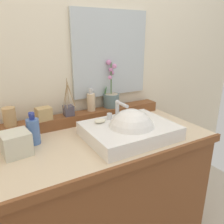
# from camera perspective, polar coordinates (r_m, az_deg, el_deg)

# --- Properties ---
(wall_back) EXTENTS (3.15, 0.20, 2.77)m
(wall_back) POSITION_cam_1_polar(r_m,az_deg,el_deg) (1.60, -10.40, 17.40)
(wall_back) COLOR beige
(wall_back) RESTS_ON ground
(vanity_cabinet) EXTENTS (1.23, 0.66, 0.87)m
(vanity_cabinet) POSITION_cam_1_polar(r_m,az_deg,el_deg) (1.55, -2.33, -20.65)
(vanity_cabinet) COLOR brown
(vanity_cabinet) RESTS_ON ground
(back_ledge) EXTENTS (1.16, 0.10, 0.07)m
(back_ledge) POSITION_cam_1_polar(r_m,az_deg,el_deg) (1.53, -7.12, -1.32)
(back_ledge) COLOR brown
(back_ledge) RESTS_ON vanity_cabinet
(sink_basin) EXTENTS (0.50, 0.39, 0.29)m
(sink_basin) POSITION_cam_1_polar(r_m,az_deg,el_deg) (1.29, 4.67, -4.95)
(sink_basin) COLOR white
(sink_basin) RESTS_ON vanity_cabinet
(soap_bar) EXTENTS (0.07, 0.04, 0.02)m
(soap_bar) POSITION_cam_1_polar(r_m,az_deg,el_deg) (1.30, -3.16, -2.30)
(soap_bar) COLOR beige
(soap_bar) RESTS_ON sink_basin
(potted_plant) EXTENTS (0.11, 0.11, 0.33)m
(potted_plant) POSITION_cam_1_polar(r_m,az_deg,el_deg) (1.61, -0.25, 3.98)
(potted_plant) COLOR slate
(potted_plant) RESTS_ON back_ledge
(soap_dispenser) EXTENTS (0.06, 0.06, 0.16)m
(soap_dispenser) POSITION_cam_1_polar(r_m,az_deg,el_deg) (1.53, -5.30, 2.68)
(soap_dispenser) COLOR beige
(soap_dispenser) RESTS_ON back_ledge
(tumbler_cup) EXTENTS (0.07, 0.07, 0.11)m
(tumbler_cup) POSITION_cam_1_polar(r_m,az_deg,el_deg) (1.39, -24.54, -1.11)
(tumbler_cup) COLOR tan
(tumbler_cup) RESTS_ON back_ledge
(reed_diffuser) EXTENTS (0.08, 0.09, 0.24)m
(reed_diffuser) POSITION_cam_1_polar(r_m,az_deg,el_deg) (1.46, -10.94, 0.52)
(reed_diffuser) COLOR #4A4652
(reed_diffuser) RESTS_ON back_ledge
(trinket_box) EXTENTS (0.09, 0.08, 0.08)m
(trinket_box) POSITION_cam_1_polar(r_m,az_deg,el_deg) (1.42, -16.89, -0.45)
(trinket_box) COLOR tan
(trinket_box) RESTS_ON back_ledge
(lotion_bottle) EXTENTS (0.07, 0.07, 0.18)m
(lotion_bottle) POSITION_cam_1_polar(r_m,az_deg,el_deg) (1.28, -19.31, -4.50)
(lotion_bottle) COLOR #4D70B1
(lotion_bottle) RESTS_ON vanity_cabinet
(tissue_box) EXTENTS (0.14, 0.14, 0.12)m
(tissue_box) POSITION_cam_1_polar(r_m,az_deg,el_deg) (1.20, -23.15, -7.34)
(tissue_box) COLOR beige
(tissue_box) RESTS_ON vanity_cabinet
(mirror) EXTENTS (0.57, 0.02, 0.57)m
(mirror) POSITION_cam_1_polar(r_m,az_deg,el_deg) (1.60, -0.34, 14.47)
(mirror) COLOR silver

